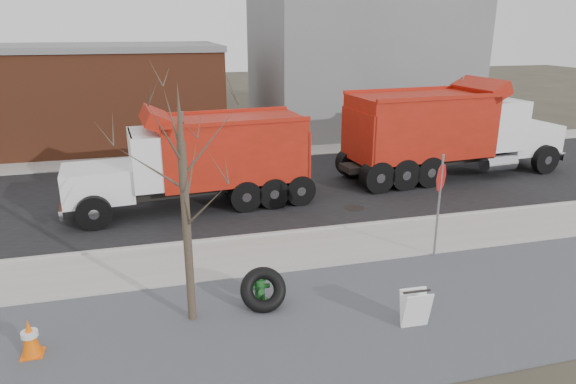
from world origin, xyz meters
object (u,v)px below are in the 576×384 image
object	(u,v)px
sandwich_board	(415,309)
truck_tire	(263,290)
dump_truck_red_a	(447,129)
dump_truck_red_b	(201,157)
fire_hydrant	(260,288)
stop_sign	(440,189)

from	to	relation	value
sandwich_board	truck_tire	bearing A→B (deg)	153.34
sandwich_board	dump_truck_red_a	distance (m)	12.50
dump_truck_red_a	dump_truck_red_b	xyz separation A→B (m)	(-10.45, -1.28, -0.23)
sandwich_board	dump_truck_red_a	bearing A→B (deg)	58.31
fire_hydrant	dump_truck_red_b	size ratio (longest dim) A/B	0.10
stop_sign	sandwich_board	xyz separation A→B (m)	(-2.26, -3.06, -1.55)
dump_truck_red_b	sandwich_board	bearing A→B (deg)	106.82
dump_truck_red_a	stop_sign	bearing A→B (deg)	-127.47
truck_tire	sandwich_board	xyz separation A→B (m)	(2.96, -1.63, -0.01)
stop_sign	dump_truck_red_b	size ratio (longest dim) A/B	0.35
truck_tire	sandwich_board	world-z (taller)	truck_tire
stop_sign	dump_truck_red_b	xyz separation A→B (m)	(-5.80, 5.94, -0.18)
fire_hydrant	dump_truck_red_b	distance (m)	7.31
sandwich_board	dump_truck_red_b	bearing A→B (deg)	113.69
truck_tire	sandwich_board	bearing A→B (deg)	-28.87
stop_sign	dump_truck_red_b	bearing A→B (deg)	115.44
dump_truck_red_b	stop_sign	bearing A→B (deg)	129.66
fire_hydrant	truck_tire	xyz separation A→B (m)	(0.03, -0.22, 0.08)
truck_tire	dump_truck_red_b	world-z (taller)	dump_truck_red_b
stop_sign	fire_hydrant	bearing A→B (deg)	174.03
truck_tire	stop_sign	xyz separation A→B (m)	(5.22, 1.43, 1.54)
stop_sign	dump_truck_red_a	world-z (taller)	dump_truck_red_a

